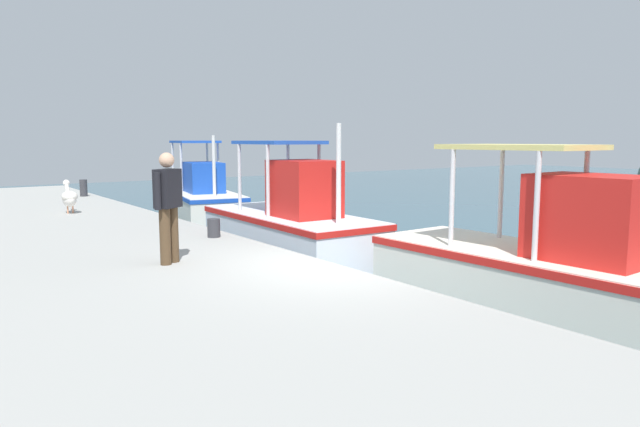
{
  "coord_description": "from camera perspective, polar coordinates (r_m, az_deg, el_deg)",
  "views": [
    {
      "loc": [
        6.67,
        -5.07,
        2.62
      ],
      "look_at": [
        -3.16,
        1.99,
        1.07
      ],
      "focal_mm": 32.39,
      "sensor_mm": 36.0,
      "label": 1
    }
  ],
  "objects": [
    {
      "name": "fisherman_standing",
      "position": [
        8.73,
        -14.78,
        0.98
      ],
      "size": [
        0.42,
        0.51,
        1.64
      ],
      "color": "#4C3823",
      "rests_on": "quay_pier"
    },
    {
      "name": "mooring_bollard_second",
      "position": [
        11.01,
        -10.45,
        -1.41
      ],
      "size": [
        0.24,
        0.24,
        0.35
      ],
      "primitive_type": "cylinder",
      "color": "#333338",
      "rests_on": "quay_pier"
    },
    {
      "name": "fishing_boat_nearest",
      "position": [
        19.91,
        -11.79,
        1.53
      ],
      "size": [
        6.26,
        3.01,
        2.75
      ],
      "color": "silver",
      "rests_on": "ground"
    },
    {
      "name": "fishing_boat_third",
      "position": [
        9.42,
        21.71,
        -4.94
      ],
      "size": [
        5.68,
        2.07,
        2.76
      ],
      "color": "silver",
      "rests_on": "ground"
    },
    {
      "name": "pelican",
      "position": [
        15.61,
        -23.53,
        1.48
      ],
      "size": [
        0.95,
        0.38,
        0.82
      ],
      "color": "tan",
      "rests_on": "quay_pier"
    },
    {
      "name": "mooring_bollard_nearest",
      "position": [
        20.12,
        -22.32,
        2.35
      ],
      "size": [
        0.23,
        0.23,
        0.54
      ],
      "primitive_type": "cylinder",
      "color": "#333338",
      "rests_on": "quay_pier"
    },
    {
      "name": "fishing_boat_second",
      "position": [
        13.02,
        -2.84,
        -1.03
      ],
      "size": [
        5.19,
        2.09,
        2.94
      ],
      "color": "white",
      "rests_on": "ground"
    }
  ]
}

